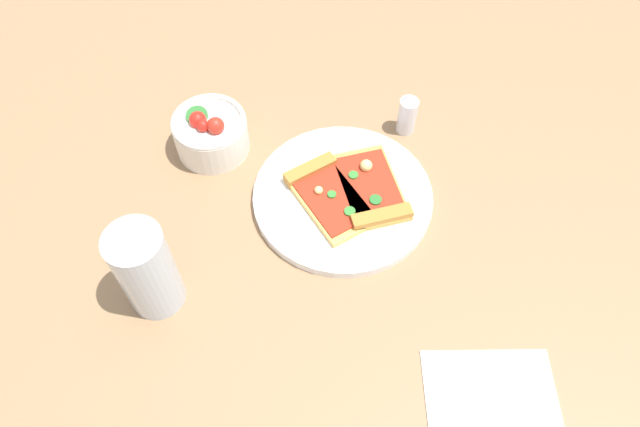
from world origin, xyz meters
TOP-DOWN VIEW (x-y plane):
  - ground_plane at (0.00, 0.00)m, footprint 2.40×2.40m
  - plate at (-0.00, -0.05)m, footprint 0.25×0.25m
  - pizza_slice_near at (0.02, -0.05)m, footprint 0.13×0.15m
  - pizza_slice_far at (-0.04, -0.05)m, footprint 0.11×0.15m
  - salad_bowl at (0.19, -0.16)m, footprint 0.11×0.11m
  - soda_glass at (0.25, 0.08)m, footprint 0.07×0.07m
  - paper_napkin at (-0.14, 0.26)m, footprint 0.16×0.16m
  - pepper_shaker at (-0.11, -0.18)m, footprint 0.03×0.03m

SIDE VIEW (x-z plane):
  - ground_plane at x=0.00m, z-range 0.00..0.00m
  - paper_napkin at x=-0.14m, z-range 0.00..0.00m
  - plate at x=0.00m, z-range 0.00..0.01m
  - pizza_slice_near at x=0.02m, z-range 0.01..0.03m
  - pizza_slice_far at x=-0.04m, z-range 0.01..0.03m
  - salad_bowl at x=0.19m, z-range -0.01..0.07m
  - pepper_shaker at x=-0.11m, z-range 0.00..0.07m
  - soda_glass at x=0.25m, z-range 0.00..0.14m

